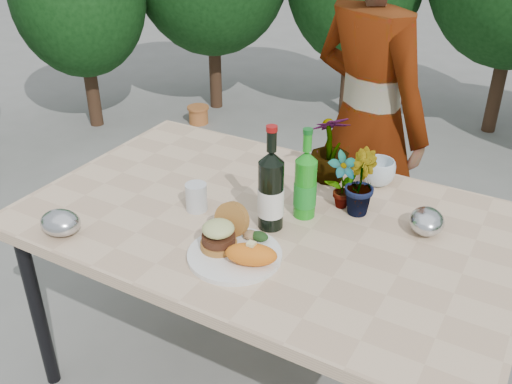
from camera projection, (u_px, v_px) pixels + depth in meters
The scene contains 18 objects.
ground at pixel (266, 377), 2.25m from camera, with size 80.00×80.00×0.00m, color slate.
patio_table at pixel (268, 231), 1.91m from camera, with size 1.60×1.00×0.75m.
shrub_hedge at pixel (451, 21), 2.93m from camera, with size 6.77×4.99×1.91m.
dinner_plate at pixel (235, 255), 1.67m from camera, with size 0.28×0.28×0.01m, color white.
burger_stack at pixel (222, 232), 1.69m from camera, with size 0.11×0.16×0.11m.
sweet_potato at pixel (251, 254), 1.61m from camera, with size 0.15×0.08×0.06m, color orange.
grilled_veg at pixel (255, 236), 1.73m from camera, with size 0.08×0.05×0.03m.
wine_bottle at pixel (271, 191), 1.76m from camera, with size 0.08×0.08×0.35m.
sparkling_water at pixel (305, 185), 1.83m from camera, with size 0.07×0.07×0.31m.
plastic_cup at pixel (196, 197), 1.89m from camera, with size 0.07×0.07×0.10m, color silver.
seedling_left at pixel (342, 181), 1.88m from camera, with size 0.10×0.07×0.20m, color #245B1F.
seedling_mid at pixel (359, 182), 1.85m from camera, with size 0.12×0.10×0.22m, color #225F20.
seedling_right at pixel (330, 148), 2.04m from camera, with size 0.14×0.14×0.25m, color #275D1F.
blue_bowl at pixel (378, 172), 2.05m from camera, with size 0.12×0.12×0.09m, color silver.
foil_packet_left at pixel (60, 223), 1.77m from camera, with size 0.13×0.11×0.08m, color #B4B5BB.
foil_packet_right at pixel (427, 221), 1.78m from camera, with size 0.13×0.11×0.08m, color #B5B9BD.
person at pixel (367, 124), 2.39m from camera, with size 0.59×0.39×1.63m, color #8F5F47.
terracotta_pot at pixel (198, 115), 4.48m from camera, with size 0.17×0.17×0.14m.
Camera 1 is at (0.76, -1.41, 1.74)m, focal length 40.00 mm.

